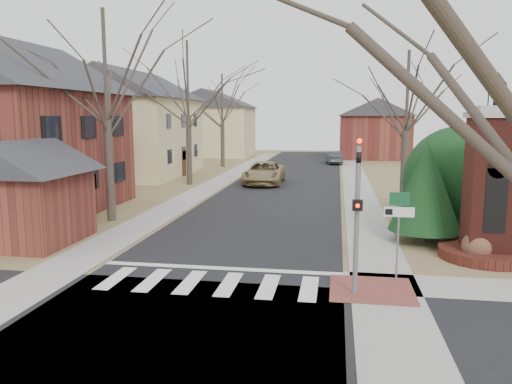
% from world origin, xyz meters
% --- Properties ---
extents(ground, '(120.00, 120.00, 0.00)m').
position_xyz_m(ground, '(0.00, 0.00, 0.00)').
color(ground, brown).
rests_on(ground, ground).
extents(main_street, '(8.00, 70.00, 0.01)m').
position_xyz_m(main_street, '(0.00, 22.00, 0.01)').
color(main_street, black).
rests_on(main_street, ground).
extents(cross_street, '(120.00, 8.00, 0.01)m').
position_xyz_m(cross_street, '(0.00, -3.00, 0.01)').
color(cross_street, black).
rests_on(cross_street, ground).
extents(crosswalk_zone, '(8.00, 2.20, 0.02)m').
position_xyz_m(crosswalk_zone, '(0.00, 0.80, 0.01)').
color(crosswalk_zone, silver).
rests_on(crosswalk_zone, ground).
extents(stop_bar, '(8.00, 0.35, 0.02)m').
position_xyz_m(stop_bar, '(0.00, 2.30, 0.01)').
color(stop_bar, silver).
rests_on(stop_bar, ground).
extents(sidewalk_right_main, '(2.00, 60.00, 0.02)m').
position_xyz_m(sidewalk_right_main, '(5.20, 22.00, 0.01)').
color(sidewalk_right_main, gray).
rests_on(sidewalk_right_main, ground).
extents(sidewalk_left, '(2.00, 60.00, 0.02)m').
position_xyz_m(sidewalk_left, '(-5.20, 22.00, 0.01)').
color(sidewalk_left, gray).
rests_on(sidewalk_left, ground).
extents(curb_apron, '(2.40, 2.40, 0.02)m').
position_xyz_m(curb_apron, '(4.80, 1.00, 0.01)').
color(curb_apron, brown).
rests_on(curb_apron, ground).
extents(traffic_signal_pole, '(0.28, 0.41, 4.50)m').
position_xyz_m(traffic_signal_pole, '(4.30, 0.57, 2.59)').
color(traffic_signal_pole, slate).
rests_on(traffic_signal_pole, ground).
extents(sign_post, '(0.90, 0.07, 2.75)m').
position_xyz_m(sign_post, '(5.59, 1.99, 1.95)').
color(sign_post, slate).
rests_on(sign_post, ground).
extents(brick_gate_monument, '(3.20, 3.20, 6.47)m').
position_xyz_m(brick_gate_monument, '(9.00, 4.99, 2.17)').
color(brick_gate_monument, '#511E17').
rests_on(brick_gate_monument, ground).
extents(house_brick_left, '(9.80, 11.80, 9.42)m').
position_xyz_m(house_brick_left, '(-13.01, 9.99, 4.66)').
color(house_brick_left, brown).
rests_on(house_brick_left, ground).
extents(house_stucco_left, '(9.80, 12.80, 9.28)m').
position_xyz_m(house_stucco_left, '(-13.50, 27.00, 4.59)').
color(house_stucco_left, '#C9BF86').
rests_on(house_stucco_left, ground).
extents(garage_left, '(4.80, 4.80, 4.29)m').
position_xyz_m(garage_left, '(-8.52, 4.49, 2.24)').
color(garage_left, brown).
rests_on(garage_left, ground).
extents(house_distant_left, '(10.80, 8.80, 8.53)m').
position_xyz_m(house_distant_left, '(-12.01, 48.00, 4.25)').
color(house_distant_left, '#C9BF86').
rests_on(house_distant_left, ground).
extents(house_distant_right, '(8.80, 8.80, 7.30)m').
position_xyz_m(house_distant_right, '(7.99, 47.99, 3.65)').
color(house_distant_right, brown).
rests_on(house_distant_right, ground).
extents(evergreen_near, '(2.80, 2.80, 4.10)m').
position_xyz_m(evergreen_near, '(7.20, 7.00, 2.30)').
color(evergreen_near, '#473D33').
rests_on(evergreen_near, ground).
extents(evergreen_mid, '(3.40, 3.40, 4.70)m').
position_xyz_m(evergreen_mid, '(10.50, 8.20, 2.60)').
color(evergreen_mid, '#473D33').
rests_on(evergreen_mid, ground).
extents(evergreen_mass, '(4.80, 4.80, 4.80)m').
position_xyz_m(evergreen_mass, '(9.00, 9.50, 2.40)').
color(evergreen_mass, black).
rests_on(evergreen_mass, ground).
extents(bare_tree_0, '(8.05, 8.05, 11.15)m').
position_xyz_m(bare_tree_0, '(-7.00, 9.00, 7.70)').
color(bare_tree_0, '#473D33').
rests_on(bare_tree_0, ground).
extents(bare_tree_1, '(8.40, 8.40, 11.64)m').
position_xyz_m(bare_tree_1, '(-7.00, 22.00, 8.03)').
color(bare_tree_1, '#473D33').
rests_on(bare_tree_1, ground).
extents(bare_tree_2, '(7.35, 7.35, 10.19)m').
position_xyz_m(bare_tree_2, '(-7.50, 35.00, 7.03)').
color(bare_tree_2, '#473D33').
rests_on(bare_tree_2, ground).
extents(bare_tree_3, '(7.00, 7.00, 9.70)m').
position_xyz_m(bare_tree_3, '(7.50, 16.00, 6.69)').
color(bare_tree_3, '#473D33').
rests_on(bare_tree_3, ground).
extents(pickup_truck, '(2.83, 5.95, 1.64)m').
position_xyz_m(pickup_truck, '(-1.60, 23.18, 0.82)').
color(pickup_truck, '#927E50').
rests_on(pickup_truck, ground).
extents(distant_car, '(1.94, 4.21, 1.34)m').
position_xyz_m(distant_car, '(3.40, 39.80, 0.67)').
color(distant_car, '#373A40').
rests_on(distant_car, ground).
extents(dry_shrub_left, '(1.04, 1.04, 1.04)m').
position_xyz_m(dry_shrub_left, '(8.60, 4.60, 0.52)').
color(dry_shrub_left, brown).
rests_on(dry_shrub_left, ground).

